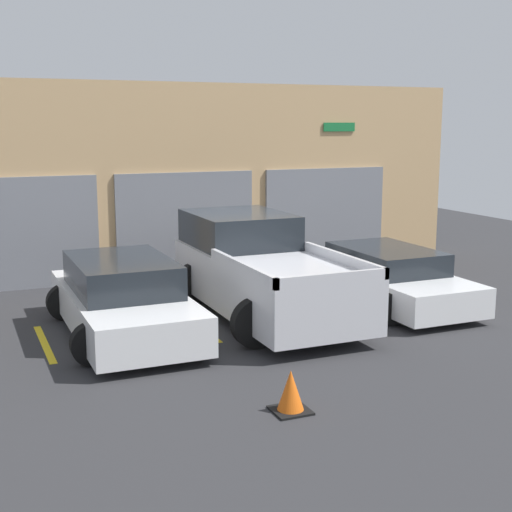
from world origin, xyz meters
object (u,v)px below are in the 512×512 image
object	(u,v)px
sedan_white	(123,299)
sedan_side	(388,277)
pickup_truck	(261,270)
traffic_cone	(291,393)

from	to	relation	value
sedan_white	sedan_side	world-z (taller)	sedan_white
pickup_truck	sedan_white	xyz separation A→B (m)	(-2.69, -0.25, -0.24)
traffic_cone	sedan_white	bearing A→B (deg)	105.71
pickup_truck	sedan_white	distance (m)	2.71
pickup_truck	sedan_side	size ratio (longest dim) A/B	1.19
traffic_cone	sedan_side	bearing A→B (deg)	44.79
sedan_white	traffic_cone	world-z (taller)	sedan_white
sedan_white	traffic_cone	bearing A→B (deg)	-74.29
pickup_truck	sedan_white	world-z (taller)	pickup_truck
sedan_side	traffic_cone	distance (m)	5.93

